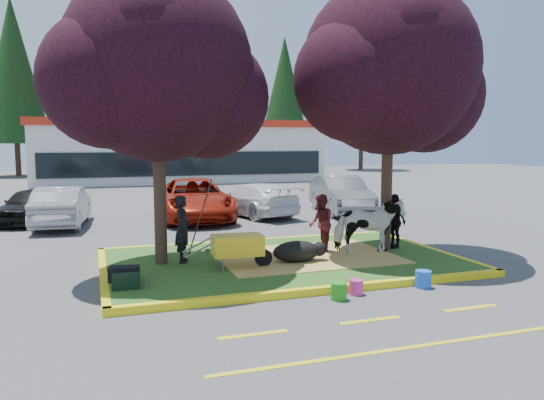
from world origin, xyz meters
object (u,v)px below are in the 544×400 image
object	(u,v)px
calf	(297,251)
wheelbarrow	(238,246)
handler	(183,229)
car_silver	(62,206)
car_black	(32,205)
bucket_blue	(423,279)
bucket_green	(339,291)
cow	(368,226)
bucket_pink	(356,287)

from	to	relation	value
calf	wheelbarrow	distance (m)	1.47
handler	car_silver	bearing A→B (deg)	31.80
handler	car_black	xyz separation A→B (m)	(-4.00, 8.57, -0.28)
wheelbarrow	bucket_blue	bearing A→B (deg)	-29.93
car_black	bucket_green	bearing A→B (deg)	-40.35
calf	bucket_green	size ratio (longest dim) A/B	3.52
wheelbarrow	car_silver	world-z (taller)	car_silver
wheelbarrow	bucket_blue	world-z (taller)	wheelbarrow
calf	bucket_blue	bearing A→B (deg)	-38.23
wheelbarrow	bucket_green	xyz separation A→B (m)	(1.28, -2.36, -0.50)
calf	bucket_blue	size ratio (longest dim) A/B	3.29
cow	bucket_pink	world-z (taller)	cow
bucket_green	wheelbarrow	bearing A→B (deg)	118.60
cow	calf	bearing A→B (deg)	111.90
bucket_green	car_silver	distance (m)	11.97
car_silver	bucket_green	bearing A→B (deg)	122.01
bucket_blue	bucket_pink	bearing A→B (deg)	180.00
calf	car_silver	distance (m)	9.84
bucket_pink	car_black	xyz separation A→B (m)	(-6.79, 11.75, 0.49)
cow	bucket_green	world-z (taller)	cow
car_black	car_silver	size ratio (longest dim) A/B	0.89
bucket_green	bucket_blue	world-z (taller)	bucket_blue
bucket_blue	cow	bearing A→B (deg)	85.95
bucket_pink	calf	bearing A→B (deg)	97.59
cow	wheelbarrow	bearing A→B (deg)	111.66
car_black	car_silver	world-z (taller)	car_silver
bucket_green	calf	bearing A→B (deg)	86.47
wheelbarrow	bucket_pink	bearing A→B (deg)	-47.32
handler	bucket_pink	distance (m)	4.29
bucket_pink	car_silver	bearing A→B (deg)	118.45
calf	bucket_blue	distance (m)	2.96
calf	car_black	world-z (taller)	car_black
bucket_blue	car_silver	world-z (taller)	car_silver
bucket_blue	car_black	world-z (taller)	car_black
wheelbarrow	car_black	distance (m)	10.83
bucket_blue	car_black	xyz separation A→B (m)	(-8.29, 11.75, 0.46)
handler	car_silver	world-z (taller)	handler
bucket_green	bucket_blue	size ratio (longest dim) A/B	0.93
cow	bucket_blue	world-z (taller)	cow
car_silver	car_black	bearing A→B (deg)	-42.26
handler	bucket_blue	bearing A→B (deg)	-116.38
handler	car_black	distance (m)	9.47
car_black	calf	bearing A→B (deg)	-33.72
calf	cow	bearing A→B (deg)	21.13
bucket_green	car_silver	xyz separation A→B (m)	(-5.25, 10.75, 0.53)
calf	car_silver	world-z (taller)	car_silver
bucket_pink	cow	bearing A→B (deg)	56.84
calf	bucket_green	distance (m)	2.54
car_black	bucket_blue	bearing A→B (deg)	-33.02
calf	wheelbarrow	xyz separation A→B (m)	(-1.44, -0.17, 0.26)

